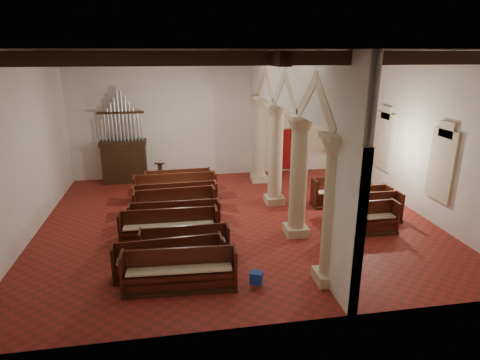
% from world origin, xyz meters
% --- Properties ---
extents(floor, '(14.00, 14.00, 0.00)m').
position_xyz_m(floor, '(0.00, 0.00, 0.00)').
color(floor, maroon).
rests_on(floor, ground).
extents(ceiling, '(14.00, 14.00, 0.00)m').
position_xyz_m(ceiling, '(0.00, 0.00, 6.00)').
color(ceiling, '#322210').
rests_on(ceiling, wall_back).
extents(wall_back, '(14.00, 0.02, 6.00)m').
position_xyz_m(wall_back, '(0.00, 6.00, 3.00)').
color(wall_back, white).
rests_on(wall_back, floor).
extents(wall_front, '(14.00, 0.02, 6.00)m').
position_xyz_m(wall_front, '(0.00, -6.00, 3.00)').
color(wall_front, white).
rests_on(wall_front, floor).
extents(wall_left, '(0.02, 12.00, 6.00)m').
position_xyz_m(wall_left, '(-7.00, 0.00, 3.00)').
color(wall_left, white).
rests_on(wall_left, floor).
extents(wall_right, '(0.02, 12.00, 6.00)m').
position_xyz_m(wall_right, '(7.00, 0.00, 3.00)').
color(wall_right, white).
rests_on(wall_right, floor).
extents(ceiling_beams, '(13.80, 11.80, 0.30)m').
position_xyz_m(ceiling_beams, '(0.00, 0.00, 5.82)').
color(ceiling_beams, black).
rests_on(ceiling_beams, wall_back).
extents(arcade, '(0.90, 11.90, 6.00)m').
position_xyz_m(arcade, '(1.80, 0.00, 3.56)').
color(arcade, beige).
rests_on(arcade, floor).
extents(window_right_a, '(0.03, 1.00, 2.20)m').
position_xyz_m(window_right_a, '(6.98, -1.50, 2.20)').
color(window_right_a, '#2B6249').
rests_on(window_right_a, wall_right).
extents(window_right_b, '(0.03, 1.00, 2.20)m').
position_xyz_m(window_right_b, '(6.98, 2.50, 2.20)').
color(window_right_b, '#2B6249').
rests_on(window_right_b, wall_right).
extents(window_back, '(1.00, 0.03, 2.20)m').
position_xyz_m(window_back, '(5.00, 5.98, 2.20)').
color(window_back, '#2B6249').
rests_on(window_back, wall_back).
extents(pipe_organ, '(2.10, 0.85, 4.40)m').
position_xyz_m(pipe_organ, '(-4.50, 5.50, 1.37)').
color(pipe_organ, black).
rests_on(pipe_organ, floor).
extents(lectern, '(0.47, 0.48, 1.12)m').
position_xyz_m(lectern, '(-2.86, 4.80, 0.46)').
color(lectern, '#3A1F12').
rests_on(lectern, floor).
extents(dossal_curtain, '(1.80, 0.07, 2.17)m').
position_xyz_m(dossal_curtain, '(3.50, 5.92, 1.17)').
color(dossal_curtain, '#9F1111').
rests_on(dossal_curtain, floor).
extents(processional_banner, '(0.46, 0.59, 2.05)m').
position_xyz_m(processional_banner, '(5.75, 4.68, 0.75)').
color(processional_banner, black).
rests_on(processional_banner, floor).
extents(hymnal_box_a, '(0.40, 0.37, 0.32)m').
position_xyz_m(hymnal_box_a, '(-0.19, -4.41, 0.26)').
color(hymnal_box_a, navy).
rests_on(hymnal_box_a, floor).
extents(hymnal_box_b, '(0.29, 0.23, 0.28)m').
position_xyz_m(hymnal_box_b, '(-0.73, -3.14, 0.24)').
color(hymnal_box_b, '#163098').
rests_on(hymnal_box_b, floor).
extents(hymnal_box_c, '(0.33, 0.27, 0.32)m').
position_xyz_m(hymnal_box_c, '(-1.21, -1.11, 0.26)').
color(hymnal_box_c, navy).
rests_on(hymnal_box_c, floor).
extents(tube_heater_a, '(0.86, 0.35, 0.09)m').
position_xyz_m(tube_heater_a, '(-2.03, -4.23, 0.16)').
color(tube_heater_a, silver).
rests_on(tube_heater_a, floor).
extents(tube_heater_b, '(1.01, 0.21, 0.10)m').
position_xyz_m(tube_heater_b, '(-1.92, -3.85, 0.16)').
color(tube_heater_b, white).
rests_on(tube_heater_b, floor).
extents(nave_pew_0, '(2.99, 0.88, 1.09)m').
position_xyz_m(nave_pew_0, '(-2.18, -4.18, 0.36)').
color(nave_pew_0, black).
rests_on(nave_pew_0, floor).
extents(nave_pew_1, '(3.05, 0.83, 1.02)m').
position_xyz_m(nave_pew_1, '(-2.46, -3.38, 0.33)').
color(nave_pew_1, black).
rests_on(nave_pew_1, floor).
extents(nave_pew_2, '(2.65, 0.69, 1.00)m').
position_xyz_m(nave_pew_2, '(-1.98, -2.57, 0.33)').
color(nave_pew_2, black).
rests_on(nave_pew_2, floor).
extents(nave_pew_3, '(3.16, 0.78, 1.09)m').
position_xyz_m(nave_pew_3, '(-2.45, -1.34, 0.36)').
color(nave_pew_3, black).
rests_on(nave_pew_3, floor).
extents(nave_pew_4, '(3.12, 0.74, 1.04)m').
position_xyz_m(nave_pew_4, '(-2.25, -0.52, 0.34)').
color(nave_pew_4, black).
rests_on(nave_pew_4, floor).
extents(nave_pew_5, '(3.01, 0.92, 1.14)m').
position_xyz_m(nave_pew_5, '(-2.24, 0.57, 0.38)').
color(nave_pew_5, black).
rests_on(nave_pew_5, floor).
extents(nave_pew_6, '(3.25, 0.81, 1.07)m').
position_xyz_m(nave_pew_6, '(-2.20, 1.41, 0.35)').
color(nave_pew_6, black).
rests_on(nave_pew_6, floor).
extents(nave_pew_7, '(3.38, 0.82, 1.13)m').
position_xyz_m(nave_pew_7, '(-2.18, 2.48, 0.37)').
color(nave_pew_7, black).
rests_on(nave_pew_7, floor).
extents(nave_pew_8, '(2.83, 0.82, 1.09)m').
position_xyz_m(nave_pew_8, '(-2.06, 3.22, 0.36)').
color(nave_pew_8, black).
rests_on(nave_pew_8, floor).
extents(aisle_pew_0, '(1.98, 0.74, 1.09)m').
position_xyz_m(aisle_pew_0, '(4.28, -1.76, 0.37)').
color(aisle_pew_0, black).
rests_on(aisle_pew_0, floor).
extents(aisle_pew_1, '(2.02, 0.73, 1.08)m').
position_xyz_m(aisle_pew_1, '(4.91, -0.92, 0.36)').
color(aisle_pew_1, black).
rests_on(aisle_pew_1, floor).
extents(aisle_pew_2, '(1.97, 0.85, 1.11)m').
position_xyz_m(aisle_pew_2, '(4.88, -0.27, 0.37)').
color(aisle_pew_2, black).
rests_on(aisle_pew_2, floor).
extents(aisle_pew_3, '(2.09, 0.80, 1.15)m').
position_xyz_m(aisle_pew_3, '(4.26, 0.84, 0.39)').
color(aisle_pew_3, black).
rests_on(aisle_pew_3, floor).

